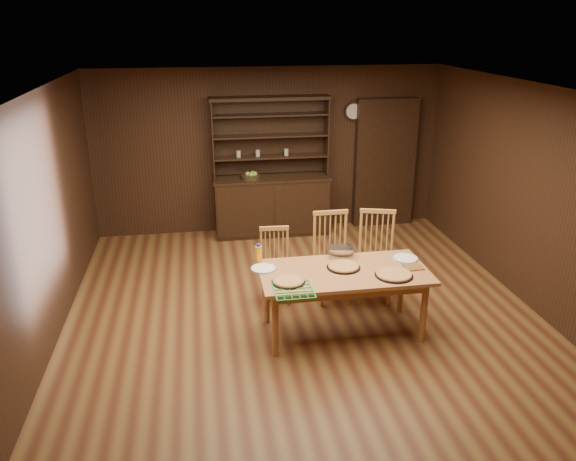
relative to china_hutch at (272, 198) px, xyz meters
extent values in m
plane|color=brown|center=(0.00, -2.75, -0.60)|extent=(6.00, 6.00, 0.00)
plane|color=white|center=(0.00, -2.75, 2.00)|extent=(6.00, 6.00, 0.00)
plane|color=#321D10|center=(0.00, 0.25, 0.70)|extent=(5.50, 0.00, 5.50)
plane|color=#321D10|center=(0.00, -5.75, 0.70)|extent=(5.50, 0.00, 5.50)
plane|color=#321D10|center=(-2.75, -2.75, 0.70)|extent=(0.00, 6.00, 6.00)
plane|color=#321D10|center=(2.75, -2.75, 0.70)|extent=(0.00, 6.00, 6.00)
cube|color=black|center=(0.00, -0.01, -0.15)|extent=(1.80, 0.50, 0.90)
cube|color=black|center=(0.00, -0.01, 0.32)|extent=(1.84, 0.52, 0.04)
cube|color=black|center=(0.00, 0.22, 0.95)|extent=(1.80, 0.02, 1.20)
cube|color=black|center=(-0.89, 0.07, 0.95)|extent=(0.02, 0.32, 1.20)
cube|color=black|center=(0.89, 0.07, 0.95)|extent=(0.02, 0.32, 1.20)
cube|color=black|center=(0.00, 0.07, 1.55)|extent=(1.84, 0.34, 0.05)
cylinder|color=gray|center=(-0.50, 0.07, 0.72)|extent=(0.07, 0.07, 0.10)
cylinder|color=gray|center=(-0.20, 0.07, 0.72)|extent=(0.07, 0.07, 0.10)
cube|color=black|center=(1.90, 0.15, 0.45)|extent=(1.00, 0.18, 2.10)
cylinder|color=black|center=(1.35, 0.21, 1.30)|extent=(0.30, 0.04, 0.30)
cylinder|color=beige|center=(1.35, 0.18, 1.30)|extent=(0.24, 0.01, 0.24)
cube|color=#B47A3E|center=(0.35, -3.18, 0.13)|extent=(1.81, 0.91, 0.04)
cylinder|color=#B47A3E|center=(-0.45, -3.53, -0.24)|extent=(0.07, 0.07, 0.71)
cylinder|color=#B47A3E|center=(-0.45, -2.84, -0.24)|extent=(0.07, 0.07, 0.71)
cylinder|color=#B47A3E|center=(1.15, -3.53, -0.24)|extent=(0.07, 0.07, 0.71)
cylinder|color=#B47A3E|center=(1.15, -2.84, -0.24)|extent=(0.07, 0.07, 0.71)
cube|color=#C79244|center=(-0.27, -2.33, -0.21)|extent=(0.40, 0.38, 0.04)
cylinder|color=#C79244|center=(-0.42, -2.46, -0.41)|extent=(0.03, 0.03, 0.37)
cylinder|color=#C79244|center=(-0.41, -2.19, -0.41)|extent=(0.03, 0.03, 0.37)
cylinder|color=#C79244|center=(-0.13, -2.47, -0.41)|extent=(0.03, 0.03, 0.37)
cylinder|color=#C79244|center=(-0.12, -2.20, -0.41)|extent=(0.03, 0.03, 0.37)
cube|color=#C79244|center=(-0.26, -2.18, 0.31)|extent=(0.36, 0.05, 0.05)
cube|color=#C79244|center=(0.42, -2.42, -0.13)|extent=(0.46, 0.44, 0.04)
cylinder|color=#C79244|center=(0.25, -2.59, -0.37)|extent=(0.04, 0.04, 0.45)
cylinder|color=#C79244|center=(0.25, -2.26, -0.37)|extent=(0.04, 0.04, 0.45)
cylinder|color=#C79244|center=(0.60, -2.58, -0.37)|extent=(0.04, 0.04, 0.45)
cylinder|color=#C79244|center=(0.60, -2.26, -0.37)|extent=(0.04, 0.04, 0.45)
cube|color=#C79244|center=(0.42, -2.24, 0.49)|extent=(0.43, 0.04, 0.05)
cube|color=#C79244|center=(0.94, -2.48, -0.12)|extent=(0.56, 0.55, 0.04)
cylinder|color=#C79244|center=(0.73, -2.58, -0.37)|extent=(0.04, 0.04, 0.45)
cylinder|color=#C79244|center=(0.82, -2.27, -0.37)|extent=(0.04, 0.04, 0.45)
cylinder|color=#C79244|center=(1.07, -2.68, -0.37)|extent=(0.04, 0.04, 0.45)
cylinder|color=#C79244|center=(1.16, -2.37, -0.37)|extent=(0.04, 0.04, 0.45)
cube|color=#C79244|center=(1.00, -2.30, 0.49)|extent=(0.43, 0.16, 0.05)
cylinder|color=black|center=(-0.28, -3.37, 0.16)|extent=(0.35, 0.35, 0.01)
cylinder|color=tan|center=(-0.28, -3.37, 0.17)|extent=(0.32, 0.32, 0.02)
torus|color=#BF8244|center=(-0.28, -3.37, 0.17)|extent=(0.33, 0.33, 0.03)
cylinder|color=black|center=(0.84, -3.39, 0.16)|extent=(0.40, 0.40, 0.01)
cylinder|color=tan|center=(0.84, -3.39, 0.17)|extent=(0.37, 0.37, 0.02)
torus|color=#BF8244|center=(0.84, -3.39, 0.17)|extent=(0.38, 0.38, 0.03)
cylinder|color=black|center=(0.37, -3.11, 0.16)|extent=(0.37, 0.37, 0.01)
cylinder|color=tan|center=(0.37, -3.11, 0.17)|extent=(0.33, 0.33, 0.02)
torus|color=#BF8244|center=(0.37, -3.11, 0.17)|extent=(0.34, 0.34, 0.03)
cylinder|color=white|center=(-0.50, -3.00, 0.16)|extent=(0.27, 0.27, 0.01)
torus|color=#304B91|center=(-0.50, -3.00, 0.16)|extent=(0.28, 0.28, 0.01)
cylinder|color=white|center=(1.11, -2.99, 0.16)|extent=(0.28, 0.28, 0.01)
torus|color=#304B91|center=(1.11, -2.99, 0.16)|extent=(0.29, 0.29, 0.01)
cube|color=silver|center=(0.42, -2.78, 0.21)|extent=(0.30, 0.24, 0.11)
cylinder|color=#FFA00D|center=(-0.53, -2.82, 0.25)|extent=(0.08, 0.08, 0.19)
cylinder|color=#1627B4|center=(-0.53, -2.82, 0.36)|extent=(0.04, 0.04, 0.03)
cube|color=red|center=(1.12, -3.22, 0.16)|extent=(0.19, 0.19, 0.01)
cube|color=red|center=(1.11, -3.21, 0.16)|extent=(0.19, 0.19, 0.01)
cylinder|color=black|center=(-0.33, -0.06, 0.37)|extent=(0.30, 0.30, 0.06)
sphere|color=#81B22F|center=(-0.38, -0.06, 0.42)|extent=(0.08, 0.08, 0.08)
sphere|color=#81B22F|center=(-0.30, -0.03, 0.42)|extent=(0.08, 0.08, 0.08)
sphere|color=#81B22F|center=(-0.33, -0.11, 0.42)|extent=(0.08, 0.08, 0.08)
sphere|color=#81B22F|center=(-0.27, -0.08, 0.42)|extent=(0.08, 0.08, 0.08)
camera|label=1|loc=(-1.13, -8.48, 2.71)|focal=35.00mm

